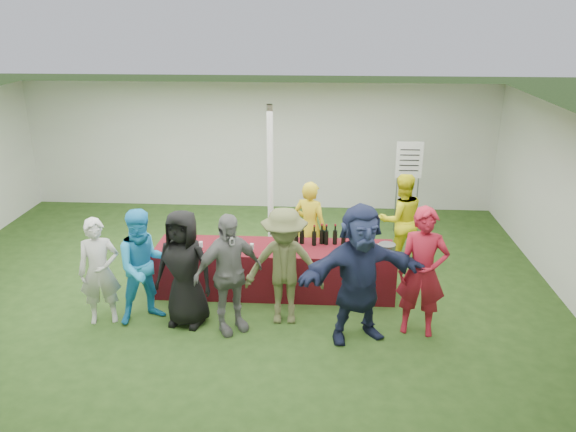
# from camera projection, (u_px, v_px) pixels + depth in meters

# --- Properties ---
(ground) EXTENTS (60.00, 60.00, 0.00)m
(ground) POSITION_uv_depth(u_px,v_px,m) (232.00, 291.00, 8.73)
(ground) COLOR #284719
(ground) RESTS_ON ground
(tent) EXTENTS (10.00, 10.00, 10.00)m
(tent) POSITION_uv_depth(u_px,v_px,m) (270.00, 186.00, 9.35)
(tent) COLOR white
(tent) RESTS_ON ground
(serving_table) EXTENTS (3.60, 0.80, 0.75)m
(serving_table) POSITION_uv_depth(u_px,v_px,m) (275.00, 269.00, 8.59)
(serving_table) COLOR maroon
(serving_table) RESTS_ON ground
(wine_bottles) EXTENTS (0.79, 0.14, 0.32)m
(wine_bottles) POSITION_uv_depth(u_px,v_px,m) (320.00, 237.00, 8.51)
(wine_bottles) COLOR black
(wine_bottles) RESTS_ON serving_table
(wine_glasses) EXTENTS (2.78, 0.11, 0.16)m
(wine_glasses) POSITION_uv_depth(u_px,v_px,m) (243.00, 246.00, 8.19)
(wine_glasses) COLOR silver
(wine_glasses) RESTS_ON serving_table
(water_bottle) EXTENTS (0.07, 0.07, 0.23)m
(water_bottle) POSITION_uv_depth(u_px,v_px,m) (285.00, 239.00, 8.49)
(water_bottle) COLOR silver
(water_bottle) RESTS_ON serving_table
(bar_towel) EXTENTS (0.25, 0.18, 0.03)m
(bar_towel) POSITION_uv_depth(u_px,v_px,m) (373.00, 247.00, 8.41)
(bar_towel) COLOR white
(bar_towel) RESTS_ON serving_table
(dump_bucket) EXTENTS (0.24, 0.24, 0.18)m
(dump_bucket) POSITION_uv_depth(u_px,v_px,m) (387.00, 250.00, 8.12)
(dump_bucket) COLOR slate
(dump_bucket) RESTS_ON serving_table
(wine_list_sign) EXTENTS (0.50, 0.03, 1.80)m
(wine_list_sign) POSITION_uv_depth(u_px,v_px,m) (409.00, 167.00, 10.58)
(wine_list_sign) COLOR slate
(wine_list_sign) RESTS_ON ground
(staff_pourer) EXTENTS (0.67, 0.57, 1.56)m
(staff_pourer) POSITION_uv_depth(u_px,v_px,m) (310.00, 227.00, 9.12)
(staff_pourer) COLOR gold
(staff_pourer) RESTS_ON ground
(staff_back) EXTENTS (0.90, 0.77, 1.60)m
(staff_back) POSITION_uv_depth(u_px,v_px,m) (401.00, 220.00, 9.40)
(staff_back) COLOR yellow
(staff_back) RESTS_ON ground
(customer_0) EXTENTS (0.63, 0.51, 1.52)m
(customer_0) POSITION_uv_depth(u_px,v_px,m) (99.00, 271.00, 7.64)
(customer_0) COLOR beige
(customer_0) RESTS_ON ground
(customer_1) EXTENTS (1.00, 0.94, 1.64)m
(customer_1) POSITION_uv_depth(u_px,v_px,m) (145.00, 266.00, 7.66)
(customer_1) COLOR #2294D6
(customer_1) RESTS_ON ground
(customer_2) EXTENTS (0.90, 0.67, 1.65)m
(customer_2) POSITION_uv_depth(u_px,v_px,m) (184.00, 269.00, 7.57)
(customer_2) COLOR black
(customer_2) RESTS_ON ground
(customer_3) EXTENTS (1.04, 0.90, 1.68)m
(customer_3) POSITION_uv_depth(u_px,v_px,m) (228.00, 274.00, 7.39)
(customer_3) COLOR slate
(customer_3) RESTS_ON ground
(customer_4) EXTENTS (1.10, 0.66, 1.67)m
(customer_4) POSITION_uv_depth(u_px,v_px,m) (284.00, 267.00, 7.60)
(customer_4) COLOR brown
(customer_4) RESTS_ON ground
(customer_5) EXTENTS (1.82, 1.10, 1.87)m
(customer_5) POSITION_uv_depth(u_px,v_px,m) (359.00, 274.00, 7.18)
(customer_5) COLOR #1D2545
(customer_5) RESTS_ON ground
(customer_6) EXTENTS (0.71, 0.53, 1.78)m
(customer_6) POSITION_uv_depth(u_px,v_px,m) (422.00, 272.00, 7.32)
(customer_6) COLOR maroon
(customer_6) RESTS_ON ground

